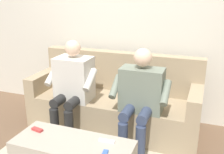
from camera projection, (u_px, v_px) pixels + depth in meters
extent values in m
cube|color=beige|center=(127.00, 26.00, 3.42)|extent=(4.91, 0.06, 2.41)
cube|color=#9E896B|center=(111.00, 115.00, 3.20)|extent=(1.76, 0.57, 0.41)
cube|color=#9E896B|center=(121.00, 86.00, 3.44)|extent=(2.04, 0.15, 0.90)
cube|color=#9E896B|center=(193.00, 119.00, 2.85)|extent=(0.14, 0.57, 0.63)
cube|color=#9E896B|center=(44.00, 96.00, 3.48)|extent=(0.14, 0.57, 0.63)
cube|color=slate|center=(142.00, 90.00, 2.78)|extent=(0.45, 0.24, 0.47)
sphere|color=beige|center=(143.00, 57.00, 2.67)|extent=(0.19, 0.19, 0.19)
cylinder|color=#333D56|center=(145.00, 114.00, 2.65)|extent=(0.11, 0.35, 0.11)
cylinder|color=#333D56|center=(128.00, 111.00, 2.71)|extent=(0.11, 0.35, 0.11)
cylinder|color=#333D56|center=(140.00, 145.00, 2.58)|extent=(0.10, 0.10, 0.41)
cylinder|color=#333D56|center=(123.00, 141.00, 2.64)|extent=(0.10, 0.10, 0.41)
cylinder|color=slate|center=(166.00, 93.00, 2.61)|extent=(0.08, 0.27, 0.22)
cylinder|color=slate|center=(116.00, 86.00, 2.78)|extent=(0.08, 0.27, 0.22)
cube|color=beige|center=(74.00, 79.00, 3.07)|extent=(0.41, 0.30, 0.51)
sphere|color=beige|center=(73.00, 48.00, 2.95)|extent=(0.18, 0.18, 0.18)
cylinder|color=black|center=(75.00, 101.00, 2.95)|extent=(0.11, 0.33, 0.11)
cylinder|color=black|center=(61.00, 99.00, 3.01)|extent=(0.11, 0.33, 0.11)
cylinder|color=black|center=(69.00, 128.00, 2.89)|extent=(0.10, 0.10, 0.41)
cylinder|color=black|center=(55.00, 126.00, 2.94)|extent=(0.10, 0.10, 0.41)
cylinder|color=beige|center=(90.00, 80.00, 2.90)|extent=(0.08, 0.27, 0.22)
cylinder|color=beige|center=(52.00, 75.00, 3.06)|extent=(0.08, 0.27, 0.22)
cube|color=white|center=(107.00, 141.00, 2.28)|extent=(0.14, 0.04, 0.02)
cube|color=#B73333|center=(37.00, 130.00, 2.46)|extent=(0.12, 0.06, 0.02)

